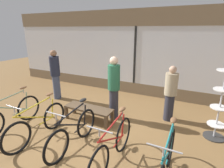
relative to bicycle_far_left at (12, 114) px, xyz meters
The scene contains 12 objects.
ground_plane 2.02m from the bicycle_far_left, ahead, with size 24.00×24.00×0.00m, color olive.
shop_back_wall 4.52m from the bicycle_far_left, 63.29° to the left, with size 12.00×0.08×3.20m.
bicycle_far_left is the anchor object (origin of this frame).
bicycle_left 1.00m from the bicycle_far_left, ahead, with size 0.46×1.78×1.04m.
bicycle_center 1.94m from the bicycle_far_left, ahead, with size 0.46×1.68×1.03m.
bicycle_right 2.93m from the bicycle_far_left, ahead, with size 0.46×1.77×1.05m.
bicycle_far_right 3.90m from the bicycle_far_left, ahead, with size 0.46×1.77×1.04m.
accessory_rack 5.10m from the bicycle_far_left, 21.80° to the left, with size 0.48×0.48×1.76m.
display_bench 1.98m from the bicycle_far_left, 37.95° to the left, with size 1.40×0.44×0.40m.
customer_near_rack 2.21m from the bicycle_far_left, 101.58° to the left, with size 0.47×0.47×1.80m.
customer_by_window 2.77m from the bicycle_far_left, 38.61° to the left, with size 0.40×0.40×1.80m.
customer_mid_floor 4.26m from the bicycle_far_left, 32.55° to the left, with size 0.47×0.47×1.58m.
Camera 1 is at (2.19, -2.79, 2.51)m, focal length 28.00 mm.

